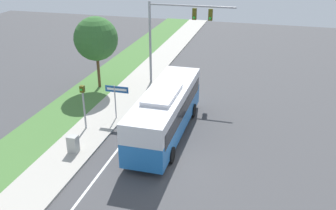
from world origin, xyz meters
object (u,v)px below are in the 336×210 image
at_px(signal_gantry, 174,27).
at_px(street_sign, 116,95).
at_px(bus, 166,110).
at_px(utility_cabinet, 73,144).
at_px(pedestrian_signal, 83,100).

bearing_deg(signal_gantry, street_sign, -106.46).
height_order(bus, signal_gantry, signal_gantry).
bearing_deg(utility_cabinet, signal_gantry, 76.49).
bearing_deg(utility_cabinet, street_sign, 81.06).
xyz_separation_m(bus, utility_cabinet, (-4.68, -3.72, -1.15)).
xyz_separation_m(bus, street_sign, (-3.90, 1.25, 0.11)).
distance_m(signal_gantry, street_sign, 8.43).
bearing_deg(utility_cabinet, bus, 38.47).
height_order(signal_gantry, utility_cabinet, signal_gantry).
distance_m(street_sign, utility_cabinet, 5.18).
relative_size(signal_gantry, street_sign, 2.76).
height_order(pedestrian_signal, street_sign, pedestrian_signal).
xyz_separation_m(bus, pedestrian_signal, (-5.37, -0.73, 0.35)).
height_order(signal_gantry, pedestrian_signal, signal_gantry).
bearing_deg(street_sign, bus, -17.73).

